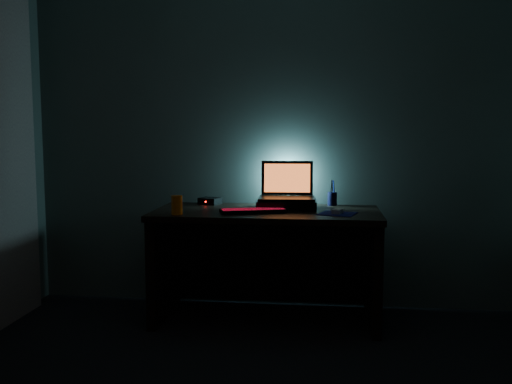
# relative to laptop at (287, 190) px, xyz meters

# --- Properties ---
(room) EXTENTS (3.50, 4.00, 2.50)m
(room) POSITION_rel_laptop_xyz_m (-0.12, -1.78, 0.38)
(room) COLOR black
(room) RESTS_ON ground
(desk) EXTENTS (1.50, 0.70, 0.75)m
(desk) POSITION_rel_laptop_xyz_m (-0.12, -0.11, -0.38)
(desk) COLOR black
(desk) RESTS_ON ground
(curtain) EXTENTS (0.06, 0.65, 2.30)m
(curtain) POSITION_rel_laptop_xyz_m (-1.83, -0.36, 0.28)
(curtain) COLOR #B4A490
(curtain) RESTS_ON ground
(riser) EXTENTS (0.41, 0.32, 0.06)m
(riser) POSITION_rel_laptop_xyz_m (0.00, -0.05, -0.09)
(riser) COLOR black
(riser) RESTS_ON desk
(laptop) EXTENTS (0.39, 0.30, 0.26)m
(laptop) POSITION_rel_laptop_xyz_m (0.00, 0.00, 0.00)
(laptop) COLOR black
(laptop) RESTS_ON riser
(keyboard) EXTENTS (0.44, 0.26, 0.03)m
(keyboard) POSITION_rel_laptop_xyz_m (-0.20, -0.28, -0.11)
(keyboard) COLOR black
(keyboard) RESTS_ON desk
(mousepad) EXTENTS (0.27, 0.25, 0.00)m
(mousepad) POSITION_rel_laptop_xyz_m (0.34, -0.27, -0.12)
(mousepad) COLOR #0C1257
(mousepad) RESTS_ON desk
(mouse) EXTENTS (0.08, 0.10, 0.03)m
(mouse) POSITION_rel_laptop_xyz_m (0.34, -0.27, -0.10)
(mouse) COLOR gray
(mouse) RESTS_ON mousepad
(pen_cup) EXTENTS (0.09, 0.09, 0.09)m
(pen_cup) POSITION_rel_laptop_xyz_m (0.31, 0.14, -0.07)
(pen_cup) COLOR black
(pen_cup) RESTS_ON desk
(juice_glass) EXTENTS (0.07, 0.07, 0.12)m
(juice_glass) POSITION_rel_laptop_xyz_m (-0.67, -0.41, -0.06)
(juice_glass) COLOR orange
(juice_glass) RESTS_ON desk
(router) EXTENTS (0.17, 0.15, 0.05)m
(router) POSITION_rel_laptop_xyz_m (-0.56, 0.11, -0.10)
(router) COLOR black
(router) RESTS_ON desk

